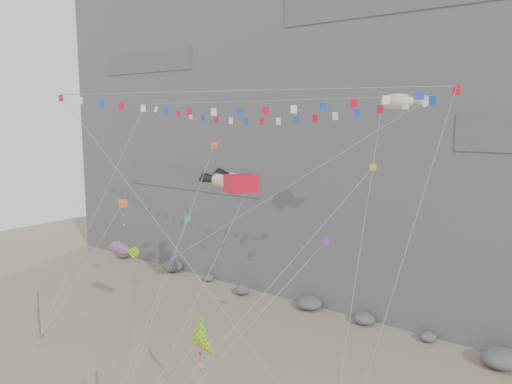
% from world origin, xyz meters
% --- Properties ---
extents(ground, '(120.00, 120.00, 0.00)m').
position_xyz_m(ground, '(0.00, 0.00, 0.00)').
color(ground, gray).
rests_on(ground, ground).
extents(cliff, '(80.00, 28.00, 50.00)m').
position_xyz_m(cliff, '(0.00, 32.00, 25.00)').
color(cliff, slate).
rests_on(cliff, ground).
extents(talus_boulders, '(60.00, 3.00, 1.20)m').
position_xyz_m(talus_boulders, '(0.00, 17.00, 0.60)').
color(talus_boulders, slate).
rests_on(talus_boulders, ground).
extents(anchor_pole_left, '(0.12, 0.12, 4.25)m').
position_xyz_m(anchor_pole_left, '(-15.48, -3.07, 2.13)').
color(anchor_pole_left, slate).
rests_on(anchor_pole_left, ground).
extents(legs_kite, '(9.57, 17.66, 19.89)m').
position_xyz_m(legs_kite, '(-1.92, 7.06, 13.98)').
color(legs_kite, red).
rests_on(legs_kite, ground).
extents(flag_banner_upper, '(30.12, 13.96, 27.70)m').
position_xyz_m(flag_banner_upper, '(-0.43, 8.36, 20.51)').
color(flag_banner_upper, red).
rests_on(flag_banner_upper, ground).
extents(flag_banner_lower, '(29.62, 8.74, 24.75)m').
position_xyz_m(flag_banner_lower, '(1.32, 3.03, 21.05)').
color(flag_banner_lower, red).
rests_on(flag_banner_lower, ground).
extents(harlequin_kite, '(2.40, 9.52, 14.27)m').
position_xyz_m(harlequin_kite, '(-12.23, 3.87, 11.29)').
color(harlequin_kite, red).
rests_on(harlequin_kite, ground).
extents(fish_windsock, '(5.70, 7.42, 10.78)m').
position_xyz_m(fish_windsock, '(-10.80, 2.31, 7.63)').
color(fish_windsock, '#FF3E0D').
rests_on(fish_windsock, ground).
extents(delta_kite, '(4.78, 3.79, 8.55)m').
position_xyz_m(delta_kite, '(5.81, -4.65, 6.50)').
color(delta_kite, yellow).
rests_on(delta_kite, ground).
extents(blimp_windsock, '(4.20, 13.95, 23.99)m').
position_xyz_m(blimp_windsock, '(10.91, 10.66, 20.27)').
color(blimp_windsock, beige).
rests_on(blimp_windsock, ground).
extents(small_kite_a, '(3.75, 13.40, 21.32)m').
position_xyz_m(small_kite_a, '(-3.43, 6.58, 16.48)').
color(small_kite_a, '#FF5915').
rests_on(small_kite_a, ground).
extents(small_kite_b, '(6.45, 10.57, 15.79)m').
position_xyz_m(small_kite_b, '(8.47, 4.70, 10.55)').
color(small_kite_b, purple).
rests_on(small_kite_b, ground).
extents(small_kite_c, '(3.81, 11.13, 15.73)m').
position_xyz_m(small_kite_c, '(-2.75, 2.72, 11.03)').
color(small_kite_c, green).
rests_on(small_kite_c, ground).
extents(small_kite_d, '(7.69, 17.12, 23.78)m').
position_xyz_m(small_kite_d, '(9.82, 8.66, 15.29)').
color(small_kite_d, yellow).
rests_on(small_kite_d, ground).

